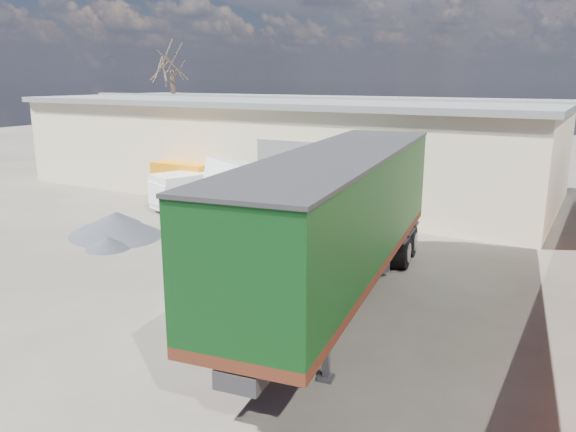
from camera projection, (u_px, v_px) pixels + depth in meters
The scene contains 8 objects.
ground at pixel (193, 289), 17.67m from camera, with size 120.00×120.00×0.00m, color #292721.
warehouse at pixel (285, 143), 33.39m from camera, with size 30.60×12.60×5.42m.
bare_tree at pixel (172, 57), 41.32m from camera, with size 4.00×4.00×9.60m.
tractor_unit at pixel (265, 235), 17.31m from camera, with size 4.98×6.43×4.15m.
box_trailer at pixel (340, 212), 16.03m from camera, with size 4.84×13.76×4.48m.
panel_van at pixel (195, 190), 28.23m from camera, with size 3.40×4.99×1.89m.
orange_skip at pixel (187, 185), 29.76m from camera, with size 3.49×2.21×2.16m.
gravel_heap at pixel (114, 224), 23.71m from camera, with size 6.02×6.02×0.97m.
Camera 1 is at (10.88, -12.89, 6.48)m, focal length 35.00 mm.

